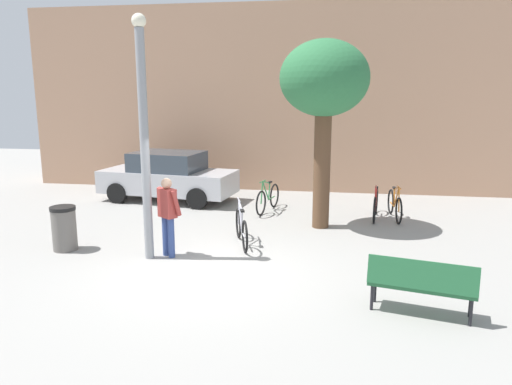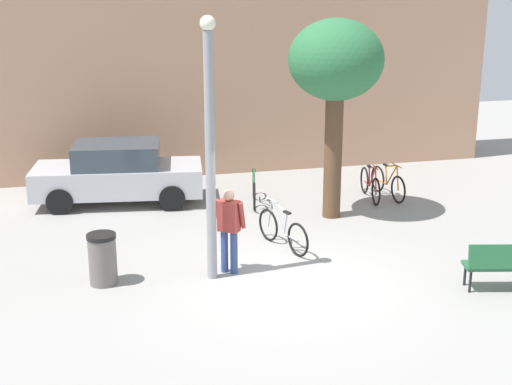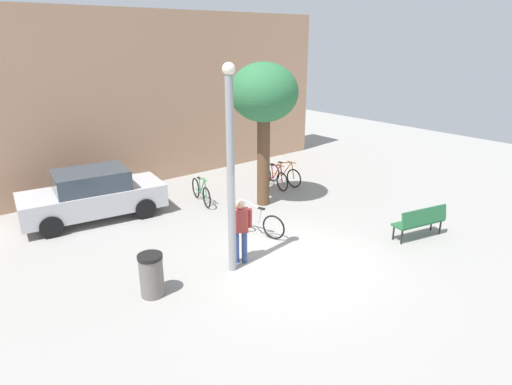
{
  "view_description": "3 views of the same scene",
  "coord_description": "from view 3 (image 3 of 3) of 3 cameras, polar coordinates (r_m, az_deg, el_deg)",
  "views": [
    {
      "loc": [
        2.34,
        -8.69,
        3.4
      ],
      "look_at": [
        0.65,
        1.86,
        1.18
      ],
      "focal_mm": 34.06,
      "sensor_mm": 36.0,
      "label": 1
    },
    {
      "loc": [
        -3.57,
        -11.82,
        5.37
      ],
      "look_at": [
        -0.26,
        1.54,
        1.3
      ],
      "focal_mm": 49.7,
      "sensor_mm": 36.0,
      "label": 2
    },
    {
      "loc": [
        -6.87,
        -7.17,
        5.33
      ],
      "look_at": [
        0.6,
        2.01,
        1.12
      ],
      "focal_mm": 30.62,
      "sensor_mm": 36.0,
      "label": 3
    }
  ],
  "objects": [
    {
      "name": "bicycle_orange",
      "position": [
        16.75,
        3.59,
        2.37
      ],
      "size": [
        0.2,
        1.81,
        0.97
      ],
      "color": "black",
      "rests_on": "ground_plane"
    },
    {
      "name": "building_facade",
      "position": [
        17.6,
        -16.21,
        11.72
      ],
      "size": [
        17.05,
        2.0,
        6.3
      ],
      "primitive_type": "cube",
      "color": "tan",
      "rests_on": "ground_plane"
    },
    {
      "name": "lamppost",
      "position": [
        9.79,
        -3.33,
        3.38
      ],
      "size": [
        0.28,
        0.28,
        4.86
      ],
      "color": "gray",
      "rests_on": "ground_plane"
    },
    {
      "name": "person_by_lamppost",
      "position": [
        10.69,
        -2.09,
        -4.53
      ],
      "size": [
        0.61,
        0.53,
        1.67
      ],
      "color": "#334784",
      "rests_on": "ground_plane"
    },
    {
      "name": "parked_car_silver",
      "position": [
        14.32,
        -20.54,
        -0.26
      ],
      "size": [
        4.39,
        2.26,
        1.55
      ],
      "color": "#B7B7BC",
      "rests_on": "ground_plane"
    },
    {
      "name": "plaza_tree",
      "position": [
        13.96,
        1.03,
        12.45
      ],
      "size": [
        2.17,
        2.17,
        4.65
      ],
      "color": "brown",
      "rests_on": "ground_plane"
    },
    {
      "name": "trash_bin",
      "position": [
        9.85,
        -13.5,
        -10.44
      ],
      "size": [
        0.54,
        0.54,
        0.97
      ],
      "color": "#66605B",
      "rests_on": "ground_plane"
    },
    {
      "name": "park_bench",
      "position": [
        12.98,
        20.73,
        -3.39
      ],
      "size": [
        1.67,
        0.82,
        0.92
      ],
      "color": "#236038",
      "rests_on": "ground_plane"
    },
    {
      "name": "bicycle_silver",
      "position": [
        12.42,
        0.08,
        -3.87
      ],
      "size": [
        0.62,
        1.73,
        0.97
      ],
      "color": "black",
      "rests_on": "ground_plane"
    },
    {
      "name": "ground_plane",
      "position": [
        11.26,
        4.14,
        -8.71
      ],
      "size": [
        36.0,
        36.0,
        0.0
      ],
      "primitive_type": "plane",
      "color": "gray"
    },
    {
      "name": "bicycle_green",
      "position": [
        14.95,
        -7.18,
        0.1
      ],
      "size": [
        0.45,
        1.78,
        0.97
      ],
      "color": "black",
      "rests_on": "ground_plane"
    },
    {
      "name": "bicycle_red",
      "position": [
        16.4,
        2.36,
        2.01
      ],
      "size": [
        0.28,
        1.8,
        0.97
      ],
      "color": "black",
      "rests_on": "ground_plane"
    }
  ]
}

